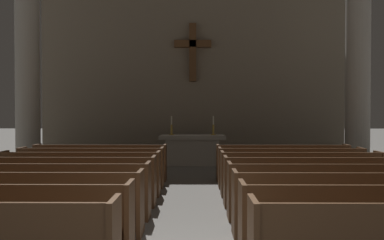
# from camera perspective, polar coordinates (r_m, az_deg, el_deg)

# --- Properties ---
(pew_left_row_3) EXTENTS (3.39, 0.50, 0.95)m
(pew_left_row_3) POSITION_cam_1_polar(r_m,az_deg,el_deg) (6.61, -21.77, -10.45)
(pew_left_row_3) COLOR brown
(pew_left_row_3) RESTS_ON ground
(pew_left_row_4) EXTENTS (3.39, 0.50, 0.95)m
(pew_left_row_4) POSITION_cam_1_polar(r_m,az_deg,el_deg) (7.50, -18.93, -9.05)
(pew_left_row_4) COLOR brown
(pew_left_row_4) RESTS_ON ground
(pew_left_row_5) EXTENTS (3.39, 0.50, 0.95)m
(pew_left_row_5) POSITION_cam_1_polar(r_m,az_deg,el_deg) (8.40, -16.72, -7.94)
(pew_left_row_5) COLOR brown
(pew_left_row_5) RESTS_ON ground
(pew_left_row_6) EXTENTS (3.39, 0.50, 0.95)m
(pew_left_row_6) POSITION_cam_1_polar(r_m,az_deg,el_deg) (9.31, -14.94, -7.03)
(pew_left_row_6) COLOR brown
(pew_left_row_6) RESTS_ON ground
(pew_left_row_7) EXTENTS (3.39, 0.50, 0.95)m
(pew_left_row_7) POSITION_cam_1_polar(r_m,az_deg,el_deg) (10.24, -13.49, -6.28)
(pew_left_row_7) COLOR brown
(pew_left_row_7) RESTS_ON ground
(pew_left_row_8) EXTENTS (3.39, 0.50, 0.95)m
(pew_left_row_8) POSITION_cam_1_polar(r_m,az_deg,el_deg) (11.17, -12.28, -5.66)
(pew_left_row_8) COLOR brown
(pew_left_row_8) RESTS_ON ground
(pew_right_row_2) EXTENTS (3.39, 0.50, 0.95)m
(pew_right_row_2) POSITION_cam_1_polar(r_m,az_deg,el_deg) (5.65, 24.33, -12.46)
(pew_right_row_2) COLOR brown
(pew_right_row_2) RESTS_ON ground
(pew_right_row_3) EXTENTS (3.39, 0.50, 0.95)m
(pew_right_row_3) POSITION_cam_1_polar(r_m,az_deg,el_deg) (6.52, 20.85, -10.60)
(pew_right_row_3) COLOR brown
(pew_right_row_3) RESTS_ON ground
(pew_right_row_4) EXTENTS (3.39, 0.50, 0.95)m
(pew_right_row_4) POSITION_cam_1_polar(r_m,az_deg,el_deg) (7.42, 18.24, -9.15)
(pew_right_row_4) COLOR brown
(pew_right_row_4) RESTS_ON ground
(pew_right_row_5) EXTENTS (3.39, 0.50, 0.95)m
(pew_right_row_5) POSITION_cam_1_polar(r_m,az_deg,el_deg) (8.33, 16.20, -8.01)
(pew_right_row_5) COLOR brown
(pew_right_row_5) RESTS_ON ground
(pew_right_row_6) EXTENTS (3.39, 0.50, 0.95)m
(pew_right_row_6) POSITION_cam_1_polar(r_m,az_deg,el_deg) (9.25, 14.58, -7.08)
(pew_right_row_6) COLOR brown
(pew_right_row_6) RESTS_ON ground
(pew_right_row_7) EXTENTS (3.39, 0.50, 0.95)m
(pew_right_row_7) POSITION_cam_1_polar(r_m,az_deg,el_deg) (10.18, 13.26, -6.32)
(pew_right_row_7) COLOR brown
(pew_right_row_7) RESTS_ON ground
(pew_right_row_8) EXTENTS (3.39, 0.50, 0.95)m
(pew_right_row_8) POSITION_cam_1_polar(r_m,az_deg,el_deg) (11.12, 12.16, -5.69)
(pew_right_row_8) COLOR brown
(pew_right_row_8) RESTS_ON ground
(column_left_second) EXTENTS (1.09, 1.09, 6.68)m
(column_left_second) POSITION_cam_1_polar(r_m,az_deg,el_deg) (13.85, -21.46, 7.13)
(column_left_second) COLOR #ADA89E
(column_left_second) RESTS_ON ground
(column_right_second) EXTENTS (1.09, 1.09, 6.68)m
(column_right_second) POSITION_cam_1_polar(r_m,az_deg,el_deg) (13.76, 21.63, 7.17)
(column_right_second) COLOR #ADA89E
(column_right_second) RESTS_ON ground
(altar) EXTENTS (2.20, 0.90, 1.01)m
(altar) POSITION_cam_1_polar(r_m,az_deg,el_deg) (14.08, 0.06, -3.99)
(altar) COLOR #A8A399
(altar) RESTS_ON ground
(candlestick_left) EXTENTS (0.16, 0.16, 0.63)m
(candlestick_left) POSITION_cam_1_polar(r_m,az_deg,el_deg) (14.06, -2.80, -1.24)
(candlestick_left) COLOR #B79338
(candlestick_left) RESTS_ON altar
(candlestick_right) EXTENTS (0.16, 0.16, 0.63)m
(candlestick_right) POSITION_cam_1_polar(r_m,az_deg,el_deg) (14.05, 2.91, -1.24)
(candlestick_right) COLOR #B79338
(candlestick_right) RESTS_ON altar
(apse_with_cross) EXTENTS (11.22, 0.50, 7.20)m
(apse_with_cross) POSITION_cam_1_polar(r_m,az_deg,el_deg) (15.76, 0.11, 7.75)
(apse_with_cross) COLOR gray
(apse_with_cross) RESTS_ON ground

